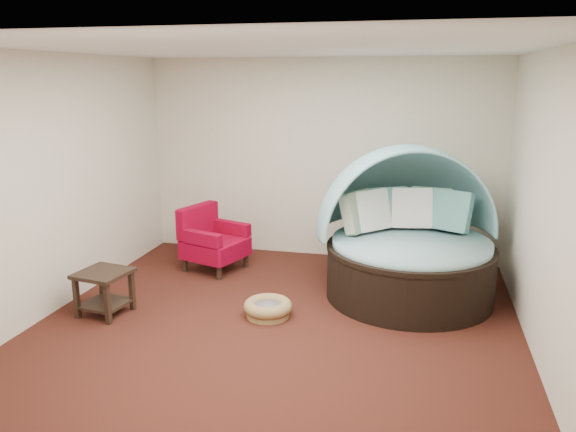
% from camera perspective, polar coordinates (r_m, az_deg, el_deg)
% --- Properties ---
extents(floor, '(5.00, 5.00, 0.00)m').
position_cam_1_polar(floor, '(6.01, -1.15, -11.04)').
color(floor, '#411A12').
rests_on(floor, ground).
extents(wall_back, '(5.00, 0.00, 5.00)m').
position_cam_1_polar(wall_back, '(7.97, 3.37, 5.74)').
color(wall_back, beige).
rests_on(wall_back, floor).
extents(wall_front, '(5.00, 0.00, 5.00)m').
position_cam_1_polar(wall_front, '(3.30, -12.39, -6.71)').
color(wall_front, beige).
rests_on(wall_front, floor).
extents(wall_left, '(0.00, 5.00, 5.00)m').
position_cam_1_polar(wall_left, '(6.65, -22.59, 3.01)').
color(wall_left, beige).
rests_on(wall_left, floor).
extents(wall_right, '(0.00, 5.00, 5.00)m').
position_cam_1_polar(wall_right, '(5.50, 24.85, 0.66)').
color(wall_right, beige).
rests_on(wall_right, floor).
extents(ceiling, '(5.00, 5.00, 0.00)m').
position_cam_1_polar(ceiling, '(5.45, -1.30, 16.68)').
color(ceiling, white).
rests_on(ceiling, wall_back).
extents(canopy_daybed, '(2.53, 2.49, 1.79)m').
position_cam_1_polar(canopy_daybed, '(6.73, 12.13, -1.09)').
color(canopy_daybed, black).
rests_on(canopy_daybed, floor).
extents(pet_basket, '(0.66, 0.66, 0.18)m').
position_cam_1_polar(pet_basket, '(6.19, -2.05, -9.31)').
color(pet_basket, olive).
rests_on(pet_basket, floor).
extents(red_armchair, '(0.92, 0.92, 0.86)m').
position_cam_1_polar(red_armchair, '(7.63, -7.74, -2.49)').
color(red_armchair, black).
rests_on(red_armchair, floor).
extents(side_table, '(0.58, 0.58, 0.49)m').
position_cam_1_polar(side_table, '(6.48, -18.18, -6.82)').
color(side_table, black).
rests_on(side_table, floor).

